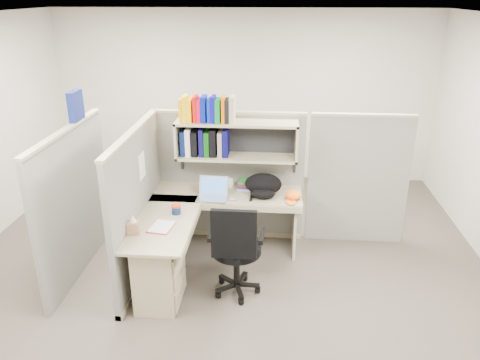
# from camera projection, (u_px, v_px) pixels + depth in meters

# --- Properties ---
(ground) EXTENTS (6.00, 6.00, 0.00)m
(ground) POSITION_uv_depth(u_px,v_px,m) (223.00, 273.00, 5.23)
(ground) COLOR #3A332D
(ground) RESTS_ON ground
(room_shell) EXTENTS (6.00, 6.00, 6.00)m
(room_shell) POSITION_uv_depth(u_px,v_px,m) (220.00, 134.00, 4.62)
(room_shell) COLOR beige
(room_shell) RESTS_ON ground
(cubicle) EXTENTS (3.79, 1.84, 1.95)m
(cubicle) POSITION_uv_depth(u_px,v_px,m) (194.00, 182.00, 5.34)
(cubicle) COLOR slate
(cubicle) RESTS_ON ground
(desk) EXTENTS (1.74, 1.75, 0.73)m
(desk) POSITION_uv_depth(u_px,v_px,m) (180.00, 251.00, 4.83)
(desk) COLOR tan
(desk) RESTS_ON ground
(laptop) EXTENTS (0.36, 0.36, 0.24)m
(laptop) POSITION_uv_depth(u_px,v_px,m) (212.00, 189.00, 5.28)
(laptop) COLOR #B7B6BB
(laptop) RESTS_ON desk
(backpack) EXTENTS (0.50, 0.43, 0.25)m
(backpack) POSITION_uv_depth(u_px,v_px,m) (263.00, 186.00, 5.36)
(backpack) COLOR black
(backpack) RESTS_ON desk
(orange_cap) EXTENTS (0.24, 0.26, 0.10)m
(orange_cap) POSITION_uv_depth(u_px,v_px,m) (294.00, 195.00, 5.31)
(orange_cap) COLOR orange
(orange_cap) RESTS_ON desk
(snack_canister) EXTENTS (0.10, 0.10, 0.10)m
(snack_canister) POSITION_uv_depth(u_px,v_px,m) (176.00, 209.00, 4.96)
(snack_canister) COLOR #0D224F
(snack_canister) RESTS_ON desk
(tissue_box) EXTENTS (0.13, 0.13, 0.19)m
(tissue_box) POSITION_uv_depth(u_px,v_px,m) (133.00, 224.00, 4.55)
(tissue_box) COLOR tan
(tissue_box) RESTS_ON desk
(mouse) EXTENTS (0.09, 0.07, 0.03)m
(mouse) POSITION_uv_depth(u_px,v_px,m) (233.00, 199.00, 5.28)
(mouse) COLOR #7E9BB3
(mouse) RESTS_ON desk
(paper_cup) EXTENTS (0.10, 0.10, 0.11)m
(paper_cup) POSITION_uv_depth(u_px,v_px,m) (230.00, 183.00, 5.63)
(paper_cup) COLOR silver
(paper_cup) RESTS_ON desk
(book_stack) EXTENTS (0.18, 0.23, 0.10)m
(book_stack) POSITION_uv_depth(u_px,v_px,m) (245.00, 184.00, 5.61)
(book_stack) COLOR slate
(book_stack) RESTS_ON desk
(loose_paper) EXTENTS (0.24, 0.30, 0.00)m
(loose_paper) POSITION_uv_depth(u_px,v_px,m) (162.00, 226.00, 4.70)
(loose_paper) COLOR silver
(loose_paper) RESTS_ON desk
(task_chair) EXTENTS (0.55, 0.51, 1.06)m
(task_chair) POSITION_uv_depth(u_px,v_px,m) (236.00, 263.00, 4.72)
(task_chair) COLOR black
(task_chair) RESTS_ON ground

